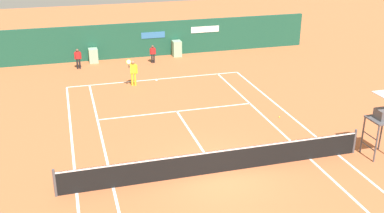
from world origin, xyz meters
The scene contains 8 objects.
ground_plane centered at (0.00, 0.58, 0.00)m, with size 80.00×80.00×0.01m.
tennis_net centered at (0.00, 0.00, 0.51)m, with size 12.10×0.10×1.07m.
sponsor_back_wall centered at (0.00, 16.97, 1.18)m, with size 25.00×1.02×2.43m.
umpire_chair centered at (6.81, -0.45, 1.76)m, with size 1.00×1.00×2.73m.
player_on_baseline centered at (-1.48, 10.93, 0.91)m, with size 0.70×0.63×1.77m.
ball_kid_right_post centered at (0.54, 15.21, 0.71)m, with size 0.41×0.18×1.23m.
ball_kid_centre_post centered at (-4.42, 15.21, 0.78)m, with size 0.45×0.19×1.35m.
tennis_ball_near_service_line centered at (4.67, 4.23, 0.03)m, with size 0.07×0.07×0.07m, color #CCE033.
Camera 1 is at (-5.19, -14.71, 9.04)m, focal length 43.21 mm.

